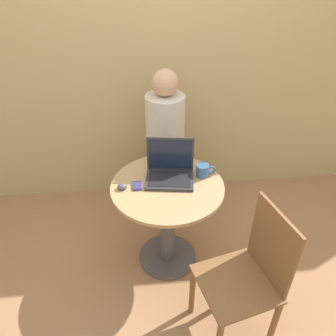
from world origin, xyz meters
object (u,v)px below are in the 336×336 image
object	(u,v)px
cell_phone	(137,186)
chair_empty	(247,277)
laptop	(170,170)
person_seated	(165,152)

from	to	relation	value
cell_phone	chair_empty	world-z (taller)	chair_empty
laptop	cell_phone	world-z (taller)	laptop
chair_empty	person_seated	xyz separation A→B (m)	(-0.35, 1.26, 0.07)
laptop	cell_phone	bearing A→B (deg)	-160.42
laptop	chair_empty	xyz separation A→B (m)	(0.37, -0.66, -0.30)
laptop	chair_empty	world-z (taller)	laptop
laptop	person_seated	world-z (taller)	person_seated
laptop	cell_phone	distance (m)	0.24
laptop	person_seated	xyz separation A→B (m)	(0.02, 0.60, -0.23)
laptop	chair_empty	distance (m)	0.81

